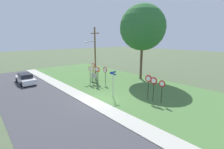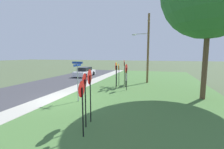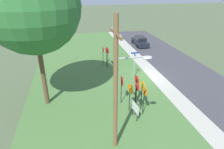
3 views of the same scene
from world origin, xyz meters
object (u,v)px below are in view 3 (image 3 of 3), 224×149
object	(u,v)px
oak_tree_left	(32,6)
stop_sign_center_tall	(144,95)
stop_sign_near_right	(122,84)
stop_sign_far_left	(136,84)
yield_sign_near_left	(107,52)
yield_sign_near_right	(103,52)
street_name_post	(134,63)
yield_sign_far_left	(108,53)
stop_sign_far_right	(130,92)
notice_board	(135,109)
parked_sedan_distant	(140,41)
utility_pole	(118,84)
stop_sign_near_left	(142,89)
stop_sign_far_center	(137,93)

from	to	relation	value
oak_tree_left	stop_sign_center_tall	bearing A→B (deg)	-113.72
stop_sign_near_right	stop_sign_far_left	world-z (taller)	stop_sign_far_left
yield_sign_near_left	yield_sign_near_right	size ratio (longest dim) A/B	1.09
stop_sign_near_right	street_name_post	world-z (taller)	street_name_post
yield_sign_near_right	yield_sign_far_left	world-z (taller)	yield_sign_far_left
stop_sign_far_right	notice_board	distance (m)	1.32
oak_tree_left	parked_sedan_distant	distance (m)	21.03
stop_sign_near_right	street_name_post	bearing A→B (deg)	-27.68
stop_sign_far_right	utility_pole	bearing A→B (deg)	140.81
stop_sign_far_right	oak_tree_left	size ratio (longest dim) A/B	0.21
stop_sign_near_right	parked_sedan_distant	distance (m)	17.57
utility_pole	oak_tree_left	xyz separation A→B (m)	(5.81, 4.56, 3.41)
oak_tree_left	notice_board	bearing A→B (deg)	-118.48
yield_sign_near_right	parked_sedan_distant	distance (m)	10.34
yield_sign_near_left	yield_sign_near_right	world-z (taller)	yield_sign_near_left
stop_sign_center_tall	oak_tree_left	distance (m)	9.91
utility_pole	oak_tree_left	distance (m)	8.14
stop_sign_near_left	utility_pole	world-z (taller)	utility_pole
stop_sign_near_left	utility_pole	xyz separation A→B (m)	(-3.30, 2.73, 2.45)
stop_sign_center_tall	utility_pole	bearing A→B (deg)	126.99
yield_sign_far_left	stop_sign_far_left	bearing A→B (deg)	177.17
stop_sign_far_left	stop_sign_far_center	xyz separation A→B (m)	(-1.51, 0.51, 0.12)
oak_tree_left	stop_sign_near_right	bearing A→B (deg)	-102.14
stop_sign_near_right	yield_sign_near_left	distance (m)	7.93
stop_sign_far_center	yield_sign_near_right	xyz separation A→B (m)	(10.55, 0.58, -0.28)
street_name_post	utility_pole	size ratio (longest dim) A/B	0.36
stop_sign_near_right	street_name_post	distance (m)	5.14
stop_sign_near_left	utility_pole	distance (m)	4.93
yield_sign_far_left	oak_tree_left	distance (m)	10.46
stop_sign_near_right	utility_pole	size ratio (longest dim) A/B	0.31
stop_sign_far_center	yield_sign_far_left	distance (m)	9.18
stop_sign_near_right	stop_sign_far_right	size ratio (longest dim) A/B	1.05
stop_sign_far_center	oak_tree_left	bearing A→B (deg)	56.29
stop_sign_near_right	stop_sign_center_tall	xyz separation A→B (m)	(-1.88, -1.21, -0.08)
stop_sign_near_right	stop_sign_center_tall	size ratio (longest dim) A/B	1.04
stop_sign_far_right	yield_sign_near_right	distance (m)	9.89
notice_board	parked_sedan_distant	xyz separation A→B (m)	(18.12, -6.92, -0.23)
street_name_post	stop_sign_near_right	bearing A→B (deg)	152.16
stop_sign_far_center	stop_sign_center_tall	xyz separation A→B (m)	(-0.03, -0.60, -0.27)
parked_sedan_distant	stop_sign_far_left	bearing A→B (deg)	160.83
stop_sign_far_center	utility_pole	distance (m)	4.08
stop_sign_far_right	stop_sign_center_tall	world-z (taller)	stop_sign_center_tall
stop_sign_center_tall	notice_board	size ratio (longest dim) A/B	1.86
stop_sign_far_right	yield_sign_near_right	world-z (taller)	stop_sign_far_right
stop_sign_near_left	street_name_post	distance (m)	5.83
yield_sign_near_right	yield_sign_far_left	bearing A→B (deg)	-173.23
yield_sign_near_right	stop_sign_far_center	bearing A→B (deg)	177.82
stop_sign_far_right	stop_sign_near_right	bearing A→B (deg)	5.28
stop_sign_near_left	yield_sign_near_left	bearing A→B (deg)	1.66
stop_sign_far_right	street_name_post	distance (m)	6.07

